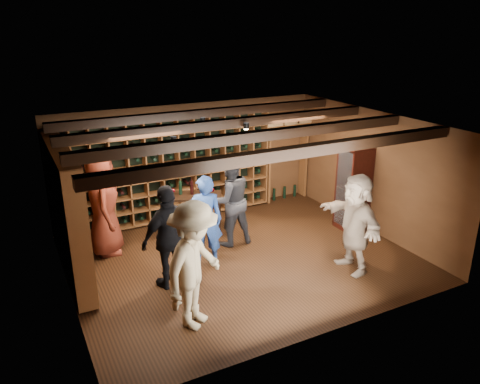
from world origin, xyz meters
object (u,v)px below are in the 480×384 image
display_cabinet (353,189)px  man_grey_suit (230,200)px  man_blue_shirt (205,221)px  guest_woman_black (169,237)px  tasting_table (194,199)px  guest_khaki (194,266)px  guest_red_floral (103,204)px  guest_beige (355,223)px

display_cabinet → man_grey_suit: size_ratio=0.96×
display_cabinet → man_blue_shirt: display_cabinet is taller
guest_woman_black → tasting_table: (1.12, 1.74, -0.14)m
guest_woman_black → guest_khaki: (-0.04, -1.19, 0.07)m
guest_red_floral → tasting_table: (1.82, 0.06, -0.24)m
display_cabinet → guest_red_floral: guest_red_floral is taller
man_grey_suit → guest_woman_black: 1.82m
guest_beige → man_blue_shirt: bearing=-115.8°
man_blue_shirt → man_grey_suit: size_ratio=0.92×
display_cabinet → guest_woman_black: size_ratio=1.00×
man_blue_shirt → guest_khaki: bearing=81.0°
man_grey_suit → man_blue_shirt: bearing=36.4°
man_blue_shirt → display_cabinet: bearing=-160.4°
man_grey_suit → tasting_table: 0.90m
display_cabinet → guest_khaki: 4.52m
display_cabinet → guest_woman_black: (-4.16, -0.47, 0.02)m
guest_beige → tasting_table: 3.29m
display_cabinet → tasting_table: display_cabinet is taller
man_grey_suit → guest_beige: man_grey_suit is taller
guest_woman_black → guest_beige: 3.16m
guest_woman_black → guest_khaki: guest_khaki is taller
guest_woman_black → guest_beige: (3.01, -0.95, 0.01)m
man_blue_shirt → guest_khaki: 1.82m
guest_red_floral → man_blue_shirt: bearing=-120.5°
guest_khaki → guest_beige: 3.07m
display_cabinet → tasting_table: 3.30m
display_cabinet → man_blue_shirt: size_ratio=1.04×
guest_red_floral → guest_khaki: size_ratio=1.03×
man_blue_shirt → guest_khaki: size_ratio=0.88×
man_blue_shirt → guest_beige: 2.60m
display_cabinet → guest_beige: guest_beige is taller
guest_beige → guest_woman_black: bearing=-101.6°
guest_beige → man_grey_suit: bearing=-136.6°
man_blue_shirt → tasting_table: size_ratio=1.36×
display_cabinet → man_blue_shirt: bearing=-179.0°
guest_khaki → guest_beige: bearing=-33.8°
man_blue_shirt → guest_beige: bearing=167.0°
man_blue_shirt → guest_red_floral: (-1.50, 1.26, 0.14)m
tasting_table → display_cabinet: bearing=1.7°
guest_khaki → guest_beige: guest_khaki is taller
guest_red_floral → guest_woman_black: guest_red_floral is taller
man_grey_suit → tasting_table: man_grey_suit is taller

